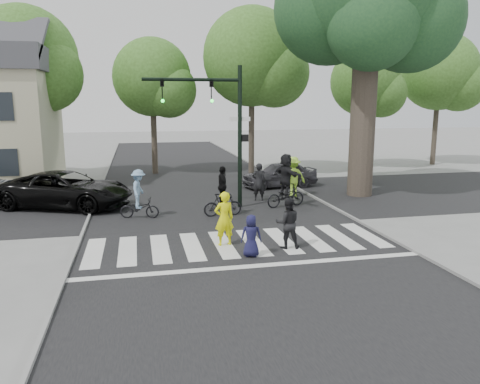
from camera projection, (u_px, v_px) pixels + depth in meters
The scene contains 23 objects.
ground at pixel (245, 253), 14.21m from camera, with size 120.00×120.00×0.00m, color gray.
road_stem at pixel (217, 215), 19.00m from camera, with size 10.00×70.00×0.01m, color black.
road_cross at pixel (207, 200), 21.88m from camera, with size 70.00×10.00×0.01m, color black.
curb_left at pixel (88, 220), 17.93m from camera, with size 0.10×70.00×0.10m, color gray.
curb_right at pixel (333, 208), 20.06m from camera, with size 0.10×70.00×0.10m, color gray.
crosswalk at pixel (241, 246), 14.84m from camera, with size 10.00×3.85×0.01m.
traffic_signal at pixel (220, 117), 19.48m from camera, with size 4.45×0.29×6.00m.
eucalyptus at pixel (368, 0), 21.43m from camera, with size 8.30×7.20×13.00m.
bg_tree_1 at pixel (30, 62), 25.94m from camera, with size 6.09×5.80×9.80m.
bg_tree_2 at pixel (156, 81), 28.67m from camera, with size 5.04×4.80×8.40m.
bg_tree_3 at pixel (258, 61), 28.44m from camera, with size 6.30×6.00×10.20m.
bg_tree_4 at pixel (369, 85), 31.19m from camera, with size 4.83×4.60×8.15m.
bg_tree_5 at pixel (444, 75), 32.87m from camera, with size 5.67×5.40×9.30m.
pedestrian_woman at pixel (224, 219), 14.82m from camera, with size 0.64×0.42×1.75m, color #F2F50A.
pedestrian_child at pixel (251, 236), 13.76m from camera, with size 0.62×0.40×1.27m, color #19193F.
pedestrian_adult at pixel (288, 223), 14.55m from camera, with size 0.78×0.61×1.61m, color black.
cyclist_left at pixel (139, 197), 18.29m from camera, with size 1.61×1.09×1.94m.
cyclist_mid at pixel (223, 196), 18.62m from camera, with size 1.56×0.96×2.02m.
cyclist_right at pixel (286, 183), 20.25m from camera, with size 1.94×1.80×2.33m.
car_suv at pixel (66, 190), 20.16m from camera, with size 2.61×5.67×1.58m, color black.
car_grey at pixel (279, 175), 25.00m from camera, with size 1.62×4.02×1.37m, color #3B3A40.
bystander_hivis at pixel (293, 177), 22.51m from camera, with size 1.25×0.72×1.93m, color #ADED3D.
bystander_dark at pixel (259, 182), 21.55m from camera, with size 0.64×0.42×1.76m, color black.
Camera 1 is at (-3.09, -13.24, 4.53)m, focal length 35.00 mm.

